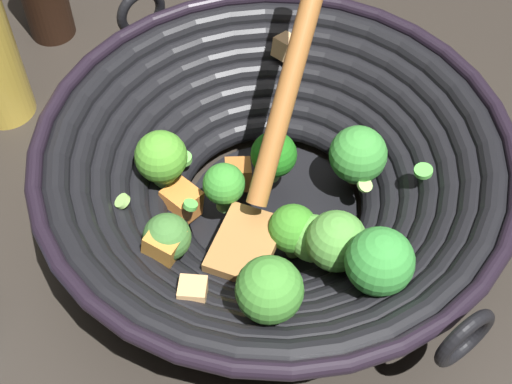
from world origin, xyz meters
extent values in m
plane|color=#28231E|center=(0.00, 0.00, 0.00)|extent=(4.00, 4.00, 0.00)
cylinder|color=black|center=(0.00, 0.00, 0.01)|extent=(0.16, 0.16, 0.01)
torus|color=black|center=(0.00, 0.00, 0.02)|extent=(0.21, 0.21, 0.03)
torus|color=black|center=(0.00, 0.00, 0.03)|extent=(0.24, 0.24, 0.03)
torus|color=black|center=(0.00, 0.00, 0.04)|extent=(0.28, 0.28, 0.03)
torus|color=black|center=(0.00, 0.00, 0.05)|extent=(0.31, 0.31, 0.03)
torus|color=black|center=(0.00, 0.00, 0.06)|extent=(0.34, 0.34, 0.03)
torus|color=black|center=(0.00, 0.00, 0.08)|extent=(0.37, 0.37, 0.03)
torus|color=black|center=(0.00, 0.00, 0.09)|extent=(0.40, 0.40, 0.03)
torus|color=black|center=(0.00, 0.00, 0.10)|extent=(0.42, 0.42, 0.01)
torus|color=black|center=(-0.20, 0.08, 0.10)|extent=(0.03, 0.05, 0.05)
torus|color=black|center=(0.20, -0.08, 0.10)|extent=(0.03, 0.05, 0.05)
cylinder|color=#6E9C42|center=(0.04, -0.04, 0.02)|extent=(0.02, 0.02, 0.02)
sphere|color=#3A8624|center=(0.04, -0.04, 0.05)|extent=(0.04, 0.04, 0.04)
cylinder|color=#6CA046|center=(0.08, -0.04, 0.04)|extent=(0.02, 0.02, 0.02)
sphere|color=#52963C|center=(0.08, -0.04, 0.07)|extent=(0.05, 0.05, 0.05)
cylinder|color=olive|center=(0.07, -0.12, 0.07)|extent=(0.02, 0.03, 0.02)
sphere|color=#418A31|center=(0.07, -0.12, 0.10)|extent=(0.05, 0.05, 0.05)
cylinder|color=olive|center=(0.05, 0.06, 0.03)|extent=(0.03, 0.02, 0.01)
sphere|color=#3B8D37|center=(0.05, 0.06, 0.06)|extent=(0.05, 0.05, 0.05)
cylinder|color=#67AD50|center=(-0.03, -0.03, 0.04)|extent=(0.02, 0.02, 0.02)
sphere|color=#388C2E|center=(-0.03, -0.03, 0.06)|extent=(0.04, 0.04, 0.04)
cylinder|color=#79BF49|center=(0.06, -0.04, 0.03)|extent=(0.02, 0.02, 0.01)
sphere|color=#58A23E|center=(0.06, -0.04, 0.05)|extent=(0.04, 0.04, 0.04)
cylinder|color=olive|center=(-0.01, 0.02, 0.03)|extent=(0.02, 0.02, 0.02)
sphere|color=#1D6D18|center=(-0.01, 0.02, 0.06)|extent=(0.04, 0.04, 0.04)
cylinder|color=#70A450|center=(0.12, -0.05, 0.06)|extent=(0.03, 0.03, 0.02)
sphere|color=#358D38|center=(0.12, -0.05, 0.09)|extent=(0.05, 0.05, 0.05)
cylinder|color=#68AB48|center=(-0.04, -0.11, 0.05)|extent=(0.02, 0.02, 0.02)
sphere|color=#3F7232|center=(-0.04, -0.11, 0.07)|extent=(0.04, 0.04, 0.04)
cylinder|color=#79BA5B|center=(-0.09, -0.04, 0.05)|extent=(0.03, 0.03, 0.02)
sphere|color=#4F992D|center=(-0.09, -0.04, 0.07)|extent=(0.05, 0.05, 0.05)
cube|color=orange|center=(-0.07, -0.05, 0.03)|extent=(0.04, 0.04, 0.03)
cube|color=#E3AA6C|center=(0.01, -0.14, 0.07)|extent=(0.03, 0.03, 0.02)
cube|color=#BB7C30|center=(-0.04, -0.12, 0.07)|extent=(0.03, 0.03, 0.03)
cube|color=#BB6B2E|center=(-0.04, 0.00, 0.04)|extent=(0.03, 0.04, 0.03)
cube|color=#E2AE71|center=(-0.06, 0.13, 0.08)|extent=(0.02, 0.03, 0.02)
cylinder|color=#99D166|center=(-0.09, -0.10, 0.07)|extent=(0.02, 0.02, 0.01)
cylinder|color=#56B247|center=(0.11, 0.06, 0.08)|extent=(0.02, 0.02, 0.01)
cylinder|color=#99D166|center=(0.07, 0.04, 0.05)|extent=(0.02, 0.02, 0.01)
cylinder|color=#6BC651|center=(-0.09, -0.02, 0.05)|extent=(0.02, 0.02, 0.01)
cylinder|color=#56B247|center=(-0.05, -0.06, 0.05)|extent=(0.02, 0.02, 0.01)
cube|color=#9E6B38|center=(0.01, -0.07, 0.05)|extent=(0.06, 0.08, 0.01)
cylinder|color=#A4642E|center=(-0.01, 0.05, 0.16)|extent=(0.05, 0.19, 0.18)
camera|label=1|loc=(0.20, -0.36, 0.57)|focal=51.62mm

